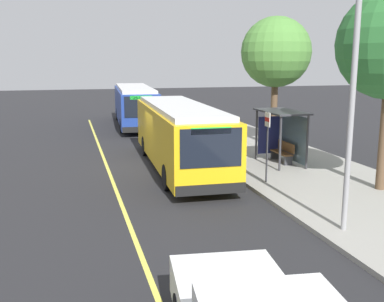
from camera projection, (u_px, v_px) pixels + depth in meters
The scene contains 10 objects.
ground_plane at pixel (155, 165), 21.60m from camera, with size 120.00×120.00×0.00m, color #232326.
sidewalk_curb at pixel (271, 157), 23.12m from camera, with size 44.00×6.40×0.15m, color gray.
lane_stripe_center at pixel (108, 168), 21.03m from camera, with size 36.00×0.14×0.01m, color #E0D64C.
transit_bus_main at pixel (179, 134), 20.69m from camera, with size 11.06×2.99×2.95m.
transit_bus_second at pixel (135, 104), 34.57m from camera, with size 11.67×3.32×2.95m.
bus_shelter at pixel (283, 125), 21.21m from camera, with size 2.90×1.60×2.48m.
waiting_bench at pixel (283, 152), 21.59m from camera, with size 1.60×0.48×0.95m.
route_sign_post at pixel (267, 137), 17.73m from camera, with size 0.44×0.08×2.80m.
street_tree_near_shelter at pixel (276, 53), 24.80m from camera, with size 3.82×3.82×7.10m.
utility_pole at pixel (351, 118), 12.40m from camera, with size 0.16×0.16×6.40m, color gray.
Camera 1 is at (20.78, -3.80, 4.89)m, focal length 42.66 mm.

